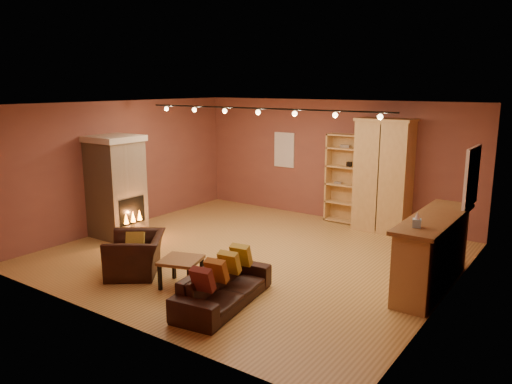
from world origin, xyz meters
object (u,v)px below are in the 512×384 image
Objects in this scene: loveseat at (223,280)px; armchair at (135,248)px; fireplace at (116,186)px; bar_counter at (432,252)px; coffee_table at (181,263)px; armoire at (383,175)px; bookcase at (345,178)px.

loveseat is 1.98m from armchair.
bar_counter is (6.24, 0.97, -0.47)m from fireplace.
coffee_table is (1.00, 0.04, -0.07)m from armchair.
loveseat is at bearing -95.51° from armoire.
loveseat is (-0.48, -4.94, -0.86)m from armoire.
loveseat is at bearing 49.35° from armchair.
fireplace is 5.67m from armoire.
armchair is (1.98, -1.29, -0.61)m from fireplace.
armoire is 5.47m from armchair.
armoire is at bearing 115.60° from armchair.
fireplace reaches higher than bookcase.
fireplace is 1.04× the size of bookcase.
coffee_table is (2.98, -1.25, -0.67)m from fireplace.
armoire reaches higher than fireplace.
armchair reaches higher than coffee_table.
coffee_table is at bearing -95.38° from bookcase.
armchair is 1.00m from coffee_table.
bar_counter is 3.22× the size of coffee_table.
armchair is at bearing -116.91° from armoire.
loveseat is (0.51, -5.14, -0.67)m from bookcase.
armoire is at bearing 73.12° from coffee_table.
fireplace is 3.30m from coffee_table.
bar_counter reaches higher than coffee_table.
fireplace is at bearing -132.65° from bookcase.
bookcase is at bearing 126.24° from armchair.
fireplace is 2.44m from armchair.
armoire is (4.43, 3.54, 0.17)m from fireplace.
bar_counter is 1.29× the size of loveseat.
bookcase is 3.96m from bar_counter.
fireplace is at bearing 61.93° from loveseat.
bookcase is at bearing -2.98° from loveseat.
bar_counter is at bearing 8.82° from fireplace.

